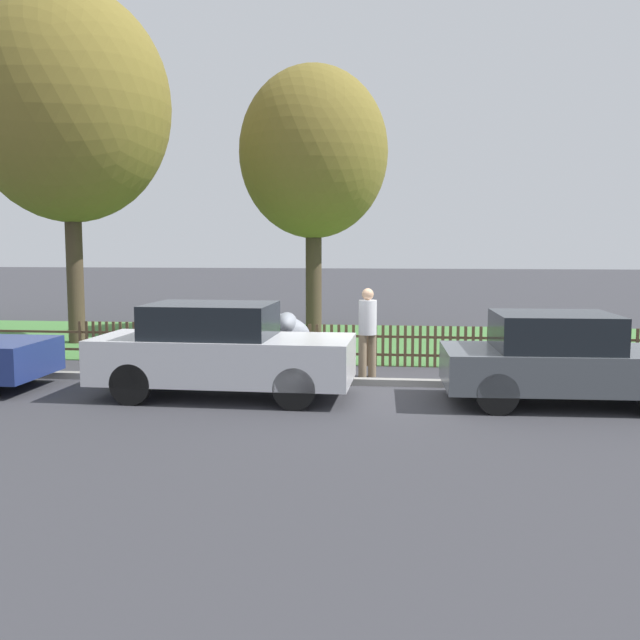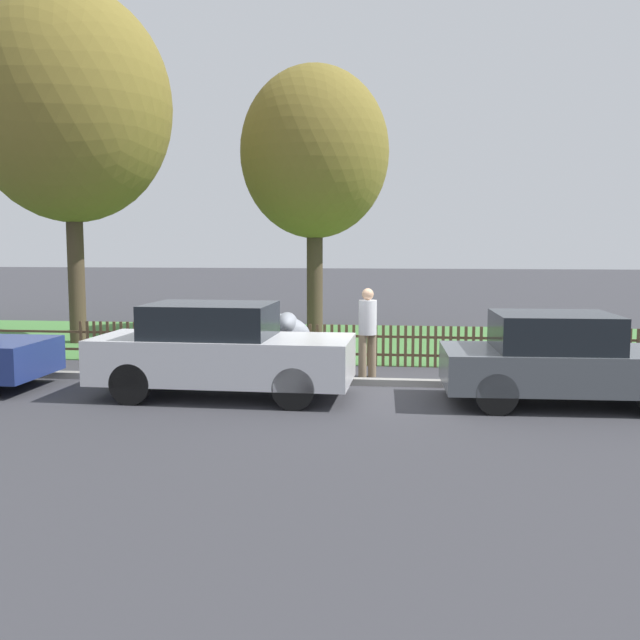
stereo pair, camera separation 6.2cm
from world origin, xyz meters
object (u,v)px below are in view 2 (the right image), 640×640
at_px(tree_behind_motorcycle, 70,106).
at_px(tree_mid_park, 315,153).
at_px(pedestrian_near_fence, 368,327).
at_px(parked_car_navy_estate, 221,350).
at_px(parked_car_red_compact, 561,359).
at_px(covered_motorcycle, 268,335).

height_order(tree_behind_motorcycle, tree_mid_park, tree_behind_motorcycle).
relative_size(tree_mid_park, pedestrian_near_fence, 4.35).
xyz_separation_m(parked_car_navy_estate, parked_car_red_compact, (5.47, 0.10, -0.06)).
relative_size(parked_car_navy_estate, tree_behind_motorcycle, 0.48).
bearing_deg(pedestrian_near_fence, tree_behind_motorcycle, -70.20).
bearing_deg(tree_mid_park, parked_car_red_compact, -59.23).
bearing_deg(tree_behind_motorcycle, tree_mid_park, 23.86).
xyz_separation_m(parked_car_navy_estate, covered_motorcycle, (0.29, 2.64, -0.09)).
bearing_deg(covered_motorcycle, tree_behind_motorcycle, 144.97).
xyz_separation_m(parked_car_navy_estate, tree_behind_motorcycle, (-5.31, 5.92, 5.14)).
xyz_separation_m(covered_motorcycle, pedestrian_near_fence, (2.03, -0.62, 0.26)).
bearing_deg(parked_car_red_compact, covered_motorcycle, 151.99).
distance_m(covered_motorcycle, pedestrian_near_fence, 2.14).
height_order(parked_car_red_compact, tree_behind_motorcycle, tree_behind_motorcycle).
xyz_separation_m(parked_car_red_compact, tree_behind_motorcycle, (-10.79, 5.82, 5.20)).
bearing_deg(covered_motorcycle, tree_mid_park, 83.38).
height_order(covered_motorcycle, tree_mid_park, tree_mid_park).
relative_size(parked_car_navy_estate, pedestrian_near_fence, 2.50).
height_order(parked_car_navy_estate, covered_motorcycle, parked_car_navy_estate).
xyz_separation_m(tree_mid_park, pedestrian_near_fence, (1.83, -6.46, -4.05)).
distance_m(tree_behind_motorcycle, tree_mid_park, 6.41).
bearing_deg(pedestrian_near_fence, tree_mid_park, -117.30).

